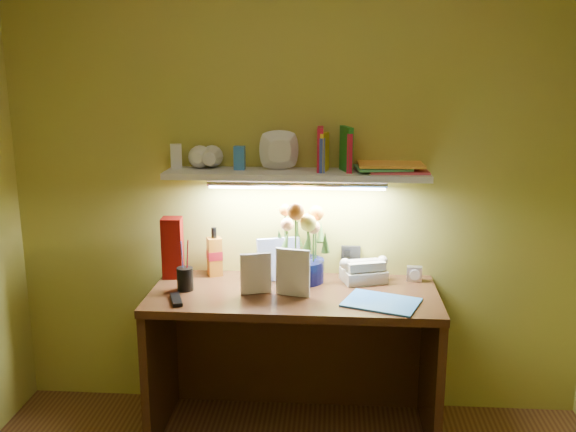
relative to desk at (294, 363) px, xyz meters
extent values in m
cube|color=#361F0E|center=(0.00, 0.00, 0.00)|extent=(1.40, 0.60, 0.75)
cube|color=#B0B0B4|center=(0.60, 0.21, 0.41)|extent=(0.08, 0.05, 0.08)
cube|color=#630905|center=(-0.64, 0.18, 0.53)|extent=(0.11, 0.11, 0.32)
cylinder|color=black|center=(-0.53, -0.01, 0.47)|extent=(0.10, 0.10, 0.19)
cube|color=black|center=(-0.54, -0.17, 0.38)|extent=(0.09, 0.16, 0.02)
cube|color=#3378CF|center=(0.41, -0.12, 0.38)|extent=(0.39, 0.34, 0.01)
imported|color=beige|center=(-0.25, -0.06, 0.48)|extent=(0.15, 0.05, 0.20)
imported|color=silver|center=(-0.09, -0.03, 0.49)|extent=(0.17, 0.06, 0.23)
cube|color=silver|center=(0.00, 0.18, 0.93)|extent=(1.30, 0.25, 0.03)
imported|color=silver|center=(-0.49, 0.18, 0.99)|extent=(0.12, 0.12, 0.09)
imported|color=silver|center=(-0.43, 0.17, 0.99)|extent=(0.12, 0.12, 0.11)
imported|color=silver|center=(-0.08, 0.18, 0.96)|extent=(0.23, 0.23, 0.05)
cube|color=silver|center=(-0.61, 0.22, 1.00)|extent=(0.07, 0.06, 0.12)
cube|color=#3378CF|center=(-0.29, 0.20, 1.00)|extent=(0.05, 0.04, 0.12)
cube|color=#B51332|center=(0.12, 0.20, 1.05)|extent=(0.03, 0.15, 0.22)
cube|color=yellow|center=(0.14, 0.18, 1.03)|extent=(0.05, 0.12, 0.19)
cube|color=#2F49B3|center=(0.12, 0.18, 1.02)|extent=(0.03, 0.12, 0.17)
cube|color=#207B24|center=(0.24, 0.19, 1.05)|extent=(0.07, 0.14, 0.22)
cube|color=#B51332|center=(0.26, 0.19, 1.04)|extent=(0.03, 0.13, 0.19)
cube|color=#D8465A|center=(0.50, 0.20, 0.95)|extent=(0.30, 0.22, 0.01)
cube|color=#4CB96C|center=(0.42, 0.19, 0.96)|extent=(0.29, 0.23, 0.01)
cube|color=#F9A53B|center=(0.46, 0.22, 0.97)|extent=(0.32, 0.24, 0.01)
camera|label=1|loc=(0.19, -2.94, 1.45)|focal=40.00mm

